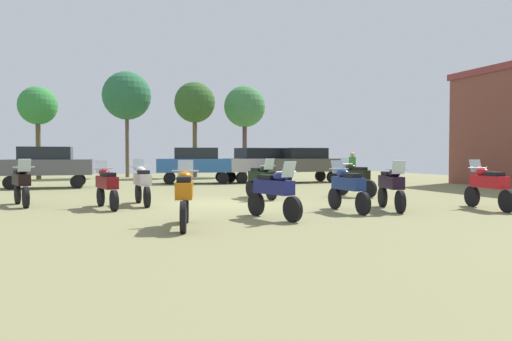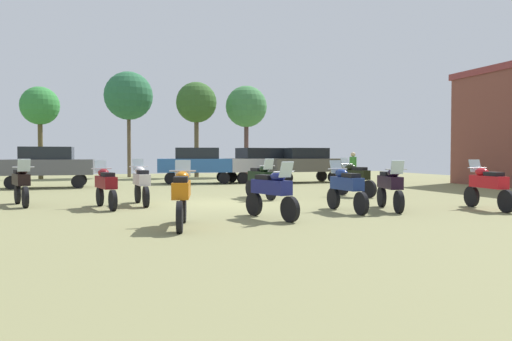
{
  "view_description": "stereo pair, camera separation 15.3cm",
  "coord_description": "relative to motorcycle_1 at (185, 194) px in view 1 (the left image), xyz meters",
  "views": [
    {
      "loc": [
        -4.13,
        -15.65,
        1.66
      ],
      "look_at": [
        2.14,
        3.31,
        0.99
      ],
      "focal_mm": 34.11,
      "sensor_mm": 36.0,
      "label": 1
    },
    {
      "loc": [
        -3.99,
        -15.7,
        1.66
      ],
      "look_at": [
        2.14,
        3.31,
        0.99
      ],
      "focal_mm": 34.11,
      "sensor_mm": 36.0,
      "label": 2
    }
  ],
  "objects": [
    {
      "name": "motorcycle_2",
      "position": [
        -1.58,
        4.52,
        -0.03
      ],
      "size": [
        0.75,
        2.19,
        1.45
      ],
      "rotation": [
        0.0,
        0.0,
        0.22
      ],
      "color": "black",
      "rests_on": "ground"
    },
    {
      "name": "motorcycle_6",
      "position": [
        2.4,
        0.71,
        -0.02
      ],
      "size": [
        0.82,
        2.12,
        1.47
      ],
      "rotation": [
        0.0,
        0.0,
        3.43
      ],
      "color": "black",
      "rests_on": "ground"
    },
    {
      "name": "tree_3",
      "position": [
        4.88,
        23.56,
        4.54
      ],
      "size": [
        2.89,
        2.89,
        6.79
      ],
      "color": "brown",
      "rests_on": "ground"
    },
    {
      "name": "tree_2",
      "position": [
        8.54,
        23.36,
        4.35
      ],
      "size": [
        3.02,
        3.02,
        6.65
      ],
      "color": "#523836",
      "rests_on": "ground"
    },
    {
      "name": "car_2",
      "position": [
        3.47,
        16.13,
        0.43
      ],
      "size": [
        4.54,
        2.49,
        2.0
      ],
      "rotation": [
        0.0,
        0.0,
        1.4
      ],
      "color": "black",
      "rests_on": "ground"
    },
    {
      "name": "motorcycle_3",
      "position": [
        4.93,
        1.49,
        -0.02
      ],
      "size": [
        0.62,
        2.2,
        1.46
      ],
      "rotation": [
        0.0,
        0.0,
        0.02
      ],
      "color": "black",
      "rests_on": "ground"
    },
    {
      "name": "motorcycle_8",
      "position": [
        9.19,
        0.7,
        -0.01
      ],
      "size": [
        0.65,
        2.24,
        1.48
      ],
      "rotation": [
        0.0,
        0.0,
        -0.13
      ],
      "color": "black",
      "rests_on": "ground"
    },
    {
      "name": "motorcycle_1",
      "position": [
        0.0,
        0.0,
        0.0
      ],
      "size": [
        0.74,
        2.21,
        1.51
      ],
      "rotation": [
        0.0,
        0.0,
        -0.21
      ],
      "color": "black",
      "rests_on": "ground"
    },
    {
      "name": "car_5",
      "position": [
        9.65,
        15.15,
        0.43
      ],
      "size": [
        4.37,
        1.98,
        2.0
      ],
      "rotation": [
        0.0,
        0.0,
        1.61
      ],
      "color": "black",
      "rests_on": "ground"
    },
    {
      "name": "tree_1",
      "position": [
        0.27,
        24.89,
        5.02
      ],
      "size": [
        3.41,
        3.41,
        7.5
      ],
      "color": "brown",
      "rests_on": "ground"
    },
    {
      "name": "person_2",
      "position": [
        9.97,
        10.13,
        0.28
      ],
      "size": [
        0.48,
        0.48,
        1.74
      ],
      "rotation": [
        0.0,
        0.0,
        5.63
      ],
      "color": "#252C4F",
      "rests_on": "ground"
    },
    {
      "name": "car_4",
      "position": [
        -4.17,
        14.79,
        0.43
      ],
      "size": [
        4.36,
        1.94,
        2.0
      ],
      "rotation": [
        0.0,
        0.0,
        1.54
      ],
      "color": "black",
      "rests_on": "ground"
    },
    {
      "name": "motorcycle_12",
      "position": [
        7.72,
        5.93,
        -0.01
      ],
      "size": [
        0.76,
        2.1,
        1.5
      ],
      "rotation": [
        0.0,
        0.0,
        0.25
      ],
      "color": "black",
      "rests_on": "ground"
    },
    {
      "name": "car_1",
      "position": [
        7.16,
        16.12,
        0.43
      ],
      "size": [
        4.56,
        2.57,
        2.0
      ],
      "rotation": [
        0.0,
        0.0,
        1.76
      ],
      "color": "black",
      "rests_on": "ground"
    },
    {
      "name": "motorcycle_5",
      "position": [
        3.91,
        6.15,
        -0.01
      ],
      "size": [
        0.69,
        2.26,
        1.48
      ],
      "rotation": [
        0.0,
        0.0,
        3.3
      ],
      "color": "black",
      "rests_on": "ground"
    },
    {
      "name": "motorcycle_10",
      "position": [
        6.36,
        1.46,
        -0.01
      ],
      "size": [
        0.82,
        2.2,
        1.47
      ],
      "rotation": [
        0.0,
        0.0,
        2.87
      ],
      "color": "black",
      "rests_on": "ground"
    },
    {
      "name": "tree_5",
      "position": [
        -5.43,
        23.82,
        4.01
      ],
      "size": [
        2.49,
        2.49,
        6.06
      ],
      "color": "brown",
      "rests_on": "ground"
    },
    {
      "name": "ground_plane",
      "position": [
        2.24,
        4.85,
        -0.75
      ],
      "size": [
        44.0,
        52.0,
        0.02
      ],
      "color": "olive"
    },
    {
      "name": "motorcycle_13",
      "position": [
        -4.12,
        6.07,
        -0.01
      ],
      "size": [
        0.81,
        2.12,
        1.5
      ],
      "rotation": [
        0.0,
        0.0,
        3.43
      ],
      "color": "black",
      "rests_on": "ground"
    },
    {
      "name": "motorcycle_9",
      "position": [
        -0.46,
        5.21,
        -0.01
      ],
      "size": [
        0.62,
        2.19,
        1.49
      ],
      "rotation": [
        0.0,
        0.0,
        0.09
      ],
      "color": "black",
      "rests_on": "ground"
    }
  ]
}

